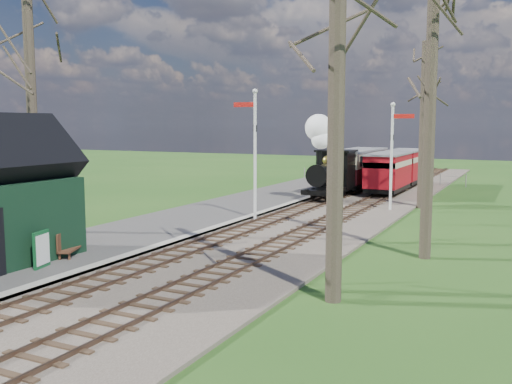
# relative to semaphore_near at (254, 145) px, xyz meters

# --- Properties ---
(distant_hills) EXTENTS (114.40, 48.00, 22.02)m
(distant_hills) POSITION_rel_semaphore_near_xyz_m (2.17, 48.38, -19.83)
(distant_hills) COLOR #385B23
(distant_hills) RESTS_ON ground
(ballast_bed) EXTENTS (8.00, 60.00, 0.10)m
(ballast_bed) POSITION_rel_semaphore_near_xyz_m (2.07, 6.00, -3.57)
(ballast_bed) COLOR brown
(ballast_bed) RESTS_ON ground
(track_near) EXTENTS (1.60, 60.00, 0.15)m
(track_near) POSITION_rel_semaphore_near_xyz_m (0.77, 6.00, -3.52)
(track_near) COLOR brown
(track_near) RESTS_ON ground
(track_far) EXTENTS (1.60, 60.00, 0.15)m
(track_far) POSITION_rel_semaphore_near_xyz_m (3.37, 6.00, -3.52)
(track_far) COLOR brown
(track_far) RESTS_ON ground
(platform) EXTENTS (5.00, 44.00, 0.20)m
(platform) POSITION_rel_semaphore_near_xyz_m (-2.73, -2.00, -3.52)
(platform) COLOR #474442
(platform) RESTS_ON ground
(coping_strip) EXTENTS (0.40, 44.00, 0.21)m
(coping_strip) POSITION_rel_semaphore_near_xyz_m (-0.43, -2.00, -3.52)
(coping_strip) COLOR #B2AD9E
(coping_strip) RESTS_ON ground
(semaphore_near) EXTENTS (1.22, 0.24, 6.22)m
(semaphore_near) POSITION_rel_semaphore_near_xyz_m (0.00, 0.00, 0.00)
(semaphore_near) COLOR silver
(semaphore_near) RESTS_ON ground
(semaphore_far) EXTENTS (1.22, 0.24, 5.72)m
(semaphore_far) POSITION_rel_semaphore_near_xyz_m (5.14, 6.00, -0.27)
(semaphore_far) COLOR silver
(semaphore_far) RESTS_ON ground
(bare_trees) EXTENTS (15.51, 22.39, 12.00)m
(bare_trees) POSITION_rel_semaphore_near_xyz_m (2.10, -5.90, 1.59)
(bare_trees) COLOR #382D23
(bare_trees) RESTS_ON ground
(fence_line) EXTENTS (12.60, 0.08, 1.00)m
(fence_line) POSITION_rel_semaphore_near_xyz_m (1.07, 20.00, -3.07)
(fence_line) COLOR slate
(fence_line) RESTS_ON ground
(locomotive) EXTENTS (1.99, 4.63, 4.96)m
(locomotive) POSITION_rel_semaphore_near_xyz_m (0.76, 8.53, -1.35)
(locomotive) COLOR black
(locomotive) RESTS_ON ground
(coach) EXTENTS (2.32, 7.94, 2.44)m
(coach) POSITION_rel_semaphore_near_xyz_m (0.77, 14.60, -1.97)
(coach) COLOR black
(coach) RESTS_ON ground
(red_carriage_a) EXTENTS (2.10, 5.19, 2.21)m
(red_carriage_a) POSITION_rel_semaphore_near_xyz_m (3.37, 12.69, -2.10)
(red_carriage_a) COLOR black
(red_carriage_a) RESTS_ON ground
(red_carriage_b) EXTENTS (2.10, 5.19, 2.21)m
(red_carriage_b) POSITION_rel_semaphore_near_xyz_m (3.37, 18.19, -2.10)
(red_carriage_b) COLOR black
(red_carriage_b) RESTS_ON ground
(sign_board) EXTENTS (0.27, 0.78, 1.14)m
(sign_board) POSITION_rel_semaphore_near_xyz_m (-1.68, -11.33, -2.85)
(sign_board) COLOR #104B23
(sign_board) RESTS_ON platform
(bench) EXTENTS (0.99, 1.52, 0.84)m
(bench) POSITION_rel_semaphore_near_xyz_m (-2.16, -9.73, -3.03)
(bench) COLOR #4D2C1B
(bench) RESTS_ON platform
(person) EXTENTS (0.33, 0.49, 1.31)m
(person) POSITION_rel_semaphore_near_xyz_m (-2.21, -11.77, -2.77)
(person) COLOR black
(person) RESTS_ON platform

